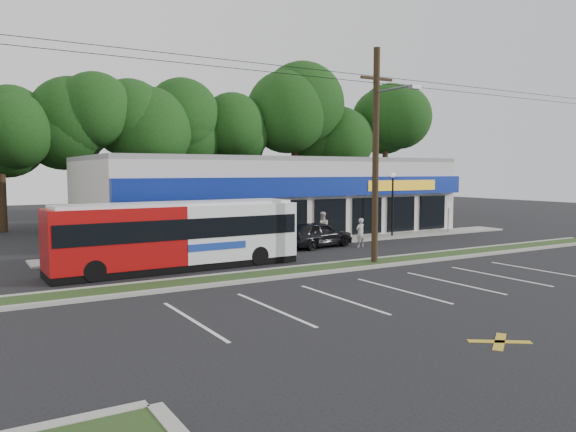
{
  "coord_description": "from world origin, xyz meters",
  "views": [
    {
      "loc": [
        -13.93,
        -19.28,
        4.38
      ],
      "look_at": [
        0.67,
        5.0,
        2.1
      ],
      "focal_mm": 35.0,
      "sensor_mm": 36.0,
      "label": 1
    }
  ],
  "objects_px": {
    "lamp_post": "(393,197)",
    "sign_post": "(449,211)",
    "utility_pole": "(374,148)",
    "pedestrian_a": "(360,233)",
    "pedestrian_b": "(322,228)",
    "metrobus": "(178,234)",
    "car_dark": "(318,234)"
  },
  "relations": [
    {
      "from": "lamp_post",
      "to": "sign_post",
      "type": "xyz_separation_m",
      "value": [
        5.0,
        -0.23,
        -1.12
      ]
    },
    {
      "from": "utility_pole",
      "to": "lamp_post",
      "type": "height_order",
      "value": "utility_pole"
    },
    {
      "from": "pedestrian_a",
      "to": "pedestrian_b",
      "type": "distance_m",
      "value": 2.64
    },
    {
      "from": "metrobus",
      "to": "sign_post",
      "type": "bearing_deg",
      "value": 9.44
    },
    {
      "from": "metrobus",
      "to": "pedestrian_b",
      "type": "distance_m",
      "value": 11.27
    },
    {
      "from": "car_dark",
      "to": "pedestrian_b",
      "type": "height_order",
      "value": "pedestrian_b"
    },
    {
      "from": "metrobus",
      "to": "pedestrian_a",
      "type": "height_order",
      "value": "metrobus"
    },
    {
      "from": "lamp_post",
      "to": "car_dark",
      "type": "distance_m",
      "value": 7.42
    },
    {
      "from": "pedestrian_a",
      "to": "pedestrian_b",
      "type": "bearing_deg",
      "value": -75.32
    },
    {
      "from": "pedestrian_a",
      "to": "lamp_post",
      "type": "bearing_deg",
      "value": -157.57
    },
    {
      "from": "lamp_post",
      "to": "pedestrian_a",
      "type": "distance_m",
      "value": 5.86
    },
    {
      "from": "sign_post",
      "to": "pedestrian_b",
      "type": "distance_m",
      "value": 10.84
    },
    {
      "from": "utility_pole",
      "to": "pedestrian_b",
      "type": "xyz_separation_m",
      "value": [
        2.35,
        7.57,
        -4.45
      ]
    },
    {
      "from": "utility_pole",
      "to": "pedestrian_a",
      "type": "height_order",
      "value": "utility_pole"
    },
    {
      "from": "utility_pole",
      "to": "metrobus",
      "type": "height_order",
      "value": "utility_pole"
    },
    {
      "from": "sign_post",
      "to": "metrobus",
      "type": "xyz_separation_m",
      "value": [
        -21.34,
        -4.07,
        0.03
      ]
    },
    {
      "from": "car_dark",
      "to": "pedestrian_a",
      "type": "relative_size",
      "value": 2.68
    },
    {
      "from": "metrobus",
      "to": "car_dark",
      "type": "bearing_deg",
      "value": 15.03
    },
    {
      "from": "sign_post",
      "to": "car_dark",
      "type": "distance_m",
      "value": 12.1
    },
    {
      "from": "sign_post",
      "to": "car_dark",
      "type": "xyz_separation_m",
      "value": [
        -12.0,
        -1.33,
        -0.79
      ]
    },
    {
      "from": "utility_pole",
      "to": "car_dark",
      "type": "bearing_deg",
      "value": 79.53
    },
    {
      "from": "lamp_post",
      "to": "metrobus",
      "type": "xyz_separation_m",
      "value": [
        -16.34,
        -4.3,
        -1.08
      ]
    },
    {
      "from": "utility_pole",
      "to": "lamp_post",
      "type": "xyz_separation_m",
      "value": [
        8.17,
        7.87,
        -2.74
      ]
    },
    {
      "from": "utility_pole",
      "to": "pedestrian_b",
      "type": "relative_size",
      "value": 25.93
    },
    {
      "from": "utility_pole",
      "to": "pedestrian_a",
      "type": "bearing_deg",
      "value": 57.04
    },
    {
      "from": "car_dark",
      "to": "lamp_post",
      "type": "bearing_deg",
      "value": -87.37
    },
    {
      "from": "utility_pole",
      "to": "car_dark",
      "type": "xyz_separation_m",
      "value": [
        1.17,
        6.32,
        -4.65
      ]
    },
    {
      "from": "lamp_post",
      "to": "pedestrian_a",
      "type": "xyz_separation_m",
      "value": [
        -4.84,
        -2.75,
        -1.84
      ]
    },
    {
      "from": "sign_post",
      "to": "metrobus",
      "type": "bearing_deg",
      "value": -169.19
    },
    {
      "from": "car_dark",
      "to": "utility_pole",
      "type": "bearing_deg",
      "value": 159.67
    },
    {
      "from": "utility_pole",
      "to": "car_dark",
      "type": "distance_m",
      "value": 7.94
    },
    {
      "from": "car_dark",
      "to": "pedestrian_a",
      "type": "distance_m",
      "value": 2.47
    }
  ]
}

